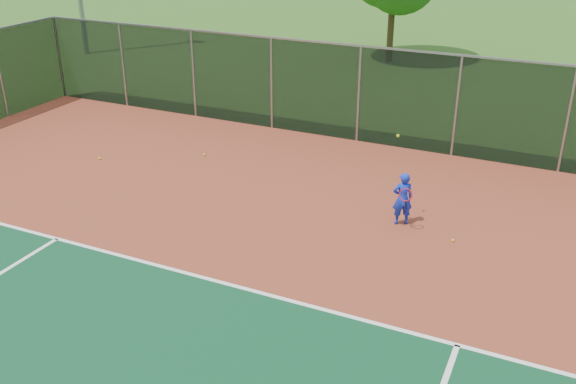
# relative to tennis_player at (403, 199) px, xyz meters

# --- Properties ---
(court_apron) EXTENTS (30.00, 20.00, 0.02)m
(court_apron) POSITION_rel_tennis_player_xyz_m (0.15, -5.03, -0.67)
(court_apron) COLOR brown
(court_apron) RESTS_ON ground
(fence_back) EXTENTS (30.00, 0.06, 3.03)m
(fence_back) POSITION_rel_tennis_player_xyz_m (0.15, 4.97, 0.89)
(fence_back) COLOR black
(fence_back) RESTS_ON court_apron
(tennis_player) EXTENTS (0.59, 0.66, 2.17)m
(tennis_player) POSITION_rel_tennis_player_xyz_m (0.00, 0.00, 0.00)
(tennis_player) COLOR #142BC1
(tennis_player) RESTS_ON court_apron
(practice_ball_0) EXTENTS (0.07, 0.07, 0.07)m
(practice_ball_0) POSITION_rel_tennis_player_xyz_m (-6.54, 1.79, -0.62)
(practice_ball_0) COLOR #CED518
(practice_ball_0) RESTS_ON court_apron
(practice_ball_2) EXTENTS (0.07, 0.07, 0.07)m
(practice_ball_2) POSITION_rel_tennis_player_xyz_m (-9.18, 0.22, -0.62)
(practice_ball_2) COLOR #CED518
(practice_ball_2) RESTS_ON court_apron
(practice_ball_3) EXTENTS (0.07, 0.07, 0.07)m
(practice_ball_3) POSITION_rel_tennis_player_xyz_m (1.31, -0.37, -0.62)
(practice_ball_3) COLOR #CED518
(practice_ball_3) RESTS_ON court_apron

